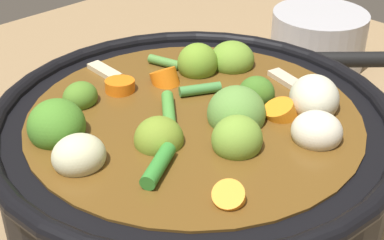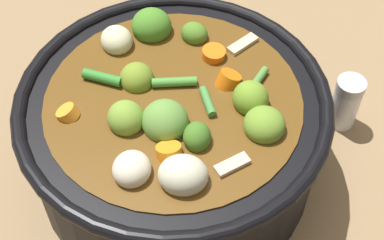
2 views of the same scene
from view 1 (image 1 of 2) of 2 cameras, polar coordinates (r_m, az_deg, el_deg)
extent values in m
plane|color=#8C704C|center=(0.49, 0.18, -11.14)|extent=(1.10, 1.10, 0.00)
cylinder|color=black|center=(0.46, 0.19, -5.87)|extent=(0.30, 0.30, 0.11)
torus|color=black|center=(0.42, 0.20, 0.25)|extent=(0.31, 0.31, 0.01)
cylinder|color=brown|center=(0.45, 0.19, -5.38)|extent=(0.25, 0.25, 0.11)
ellipsoid|color=olive|center=(0.49, 0.58, 5.83)|extent=(0.04, 0.04, 0.03)
ellipsoid|color=olive|center=(0.39, -3.39, -2.00)|extent=(0.05, 0.05, 0.03)
ellipsoid|color=#60903E|center=(0.42, 4.54, 0.67)|extent=(0.06, 0.06, 0.04)
ellipsoid|color=olive|center=(0.50, 4.10, 6.16)|extent=(0.04, 0.04, 0.03)
ellipsoid|color=#407023|center=(0.44, 6.57, 2.68)|extent=(0.04, 0.04, 0.03)
ellipsoid|color=#468127|center=(0.41, -13.64, -0.59)|extent=(0.06, 0.06, 0.04)
ellipsoid|color=olive|center=(0.38, 4.61, -1.98)|extent=(0.04, 0.04, 0.03)
ellipsoid|color=#4F7D27|center=(0.45, -11.33, 2.32)|extent=(0.04, 0.03, 0.02)
cylinder|color=orange|center=(0.47, -2.78, 4.15)|extent=(0.03, 0.03, 0.02)
cylinder|color=orange|center=(0.46, -7.34, 3.24)|extent=(0.04, 0.03, 0.02)
cylinder|color=orange|center=(0.34, 3.80, -7.90)|extent=(0.03, 0.03, 0.02)
cylinder|color=orange|center=(0.43, 9.00, 0.66)|extent=(0.04, 0.03, 0.02)
ellipsoid|color=beige|center=(0.37, -11.45, -3.61)|extent=(0.04, 0.04, 0.03)
ellipsoid|color=beige|center=(0.40, 12.60, -1.15)|extent=(0.05, 0.05, 0.03)
ellipsoid|color=beige|center=(0.44, 12.34, 2.18)|extent=(0.06, 0.06, 0.04)
cylinder|color=#33832F|center=(0.36, -3.45, -4.65)|extent=(0.04, 0.03, 0.01)
cylinder|color=#44843E|center=(0.45, 0.84, 3.15)|extent=(0.03, 0.02, 0.01)
cylinder|color=#488F37|center=(0.42, -2.41, 1.06)|extent=(0.04, 0.04, 0.01)
cylinder|color=#4F863A|center=(0.50, -2.82, 5.92)|extent=(0.02, 0.03, 0.01)
cube|color=beige|center=(0.49, -8.92, 4.94)|extent=(0.01, 0.04, 0.01)
cube|color=beige|center=(0.48, 9.47, 4.14)|extent=(0.02, 0.03, 0.01)
cylinder|color=silver|center=(0.64, -6.15, 2.80)|extent=(0.03, 0.03, 0.06)
cylinder|color=#B7B7BC|center=(0.62, -6.33, 5.59)|extent=(0.03, 0.03, 0.01)
cylinder|color=#ADADB2|center=(0.77, 12.72, 8.12)|extent=(0.13, 0.13, 0.07)
cylinder|color=black|center=(0.66, 15.08, 5.96)|extent=(0.09, 0.09, 0.02)
camera|label=2|loc=(0.57, 59.09, 41.48)|focal=54.15mm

